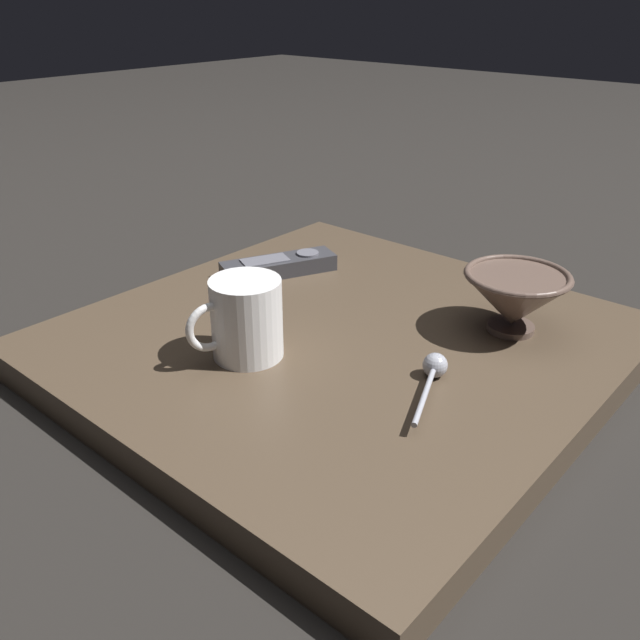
{
  "coord_description": "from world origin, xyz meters",
  "views": [
    {
      "loc": [
        -0.46,
        0.57,
        0.42
      ],
      "look_at": [
        0.01,
        0.02,
        0.06
      ],
      "focal_mm": 37.45,
      "sensor_mm": 36.0,
      "label": 1
    }
  ],
  "objects_px": {
    "cereal_bowl": "(515,298)",
    "coffee_mug": "(245,319)",
    "tv_remote_near": "(279,266)",
    "teaspoon": "(434,370)"
  },
  "relations": [
    {
      "from": "coffee_mug",
      "to": "tv_remote_near",
      "type": "height_order",
      "value": "coffee_mug"
    },
    {
      "from": "coffee_mug",
      "to": "tv_remote_near",
      "type": "xyz_separation_m",
      "value": [
        0.14,
        -0.2,
        -0.03
      ]
    },
    {
      "from": "teaspoon",
      "to": "coffee_mug",
      "type": "bearing_deg",
      "value": 25.86
    },
    {
      "from": "tv_remote_near",
      "to": "cereal_bowl",
      "type": "bearing_deg",
      "value": -170.56
    },
    {
      "from": "cereal_bowl",
      "to": "coffee_mug",
      "type": "relative_size",
      "value": 1.13
    },
    {
      "from": "coffee_mug",
      "to": "tv_remote_near",
      "type": "bearing_deg",
      "value": -54.48
    },
    {
      "from": "coffee_mug",
      "to": "tv_remote_near",
      "type": "distance_m",
      "value": 0.25
    },
    {
      "from": "coffee_mug",
      "to": "cereal_bowl",
      "type": "bearing_deg",
      "value": -127.91
    },
    {
      "from": "cereal_bowl",
      "to": "coffee_mug",
      "type": "xyz_separation_m",
      "value": [
        0.2,
        0.26,
        0.0
      ]
    },
    {
      "from": "coffee_mug",
      "to": "teaspoon",
      "type": "distance_m",
      "value": 0.22
    }
  ]
}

